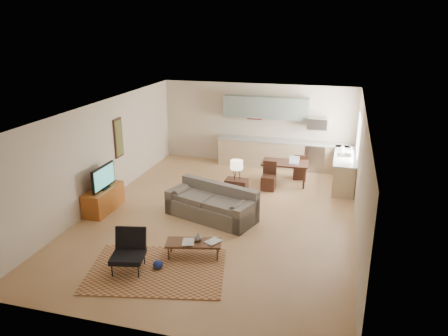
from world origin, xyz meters
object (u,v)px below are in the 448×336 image
(sofa, at_px, (211,203))
(tv_credenza, at_px, (104,199))
(coffee_table, at_px, (194,249))
(dining_table, at_px, (285,173))
(console_table, at_px, (236,191))
(armchair, at_px, (128,253))

(sofa, distance_m, tv_credenza, 2.81)
(sofa, bearing_deg, coffee_table, -65.15)
(sofa, height_order, dining_table, sofa)
(sofa, height_order, tv_credenza, sofa)
(coffee_table, xyz_separation_m, console_table, (0.17, 2.97, 0.17))
(sofa, distance_m, console_table, 1.13)
(sofa, xyz_separation_m, armchair, (-0.84, -2.75, -0.00))
(console_table, height_order, dining_table, dining_table)
(coffee_table, relative_size, armchair, 1.41)
(sofa, relative_size, armchair, 2.89)
(dining_table, bearing_deg, sofa, -118.45)
(sofa, xyz_separation_m, dining_table, (1.41, 2.86, -0.06))
(sofa, bearing_deg, console_table, 89.41)
(armchair, bearing_deg, dining_table, 55.93)
(tv_credenza, bearing_deg, sofa, 6.06)
(armchair, distance_m, console_table, 4.01)
(coffee_table, bearing_deg, armchair, -153.87)
(dining_table, bearing_deg, tv_credenza, -145.29)
(coffee_table, height_order, console_table, console_table)
(sofa, relative_size, coffee_table, 2.05)
(coffee_table, relative_size, tv_credenza, 0.87)
(coffee_table, xyz_separation_m, dining_table, (1.21, 4.76, 0.17))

